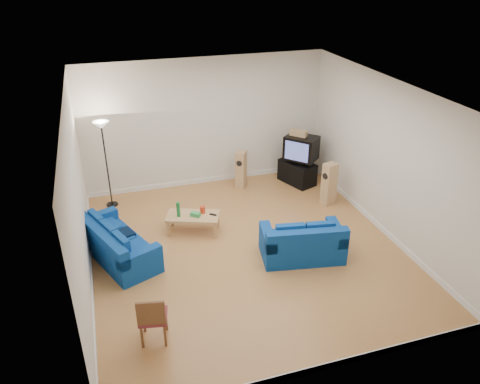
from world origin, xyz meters
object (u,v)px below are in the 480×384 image
object	(u,v)px
sofa_three_seat	(116,246)
sofa_loveseat	(303,245)
coffee_table	(193,217)
television	(301,148)
tv_stand	(297,172)

from	to	relation	value
sofa_three_seat	sofa_loveseat	bearing A→B (deg)	50.50
coffee_table	television	distance (m)	3.51
tv_stand	sofa_three_seat	bearing A→B (deg)	-87.50
sofa_three_seat	tv_stand	distance (m)	5.14
sofa_three_seat	tv_stand	xyz separation A→B (m)	(4.71, 2.06, 0.01)
tv_stand	television	world-z (taller)	television
sofa_three_seat	coffee_table	world-z (taller)	sofa_three_seat
sofa_three_seat	television	size ratio (longest dim) A/B	2.25
television	tv_stand	bearing A→B (deg)	178.99
sofa_three_seat	sofa_loveseat	xyz separation A→B (m)	(3.46, -1.06, 0.01)
sofa_three_seat	coffee_table	distance (m)	1.72
coffee_table	tv_stand	size ratio (longest dim) A/B	1.30
coffee_table	television	xyz separation A→B (m)	(3.11, 1.49, 0.63)
sofa_loveseat	coffee_table	xyz separation A→B (m)	(-1.82, 1.57, 0.05)
sofa_loveseat	television	size ratio (longest dim) A/B	1.78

